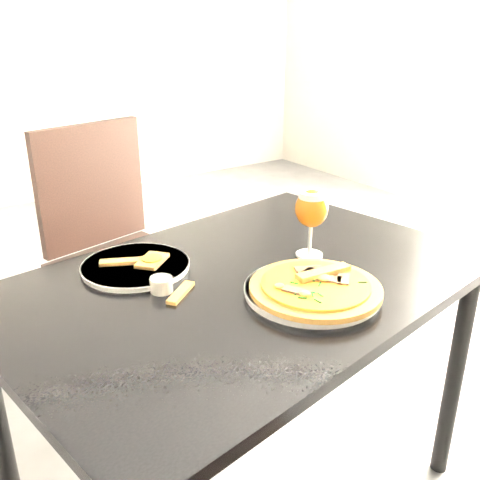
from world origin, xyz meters
TOP-DOWN VIEW (x-y plane):
  - ground at (0.00, 0.00)m, footprint 6.00×6.00m
  - dining_table at (-0.32, -0.33)m, footprint 1.31×0.98m
  - chair_far at (-0.34, 0.46)m, footprint 0.55×0.55m
  - plate_main at (-0.25, -0.50)m, footprint 0.36×0.36m
  - pizza at (-0.25, -0.51)m, footprint 0.30×0.30m
  - plate_second at (-0.52, -0.14)m, footprint 0.30×0.30m
  - crust_scraps at (-0.51, -0.15)m, footprint 0.18×0.13m
  - loose_crust at (-0.50, -0.33)m, footprint 0.10×0.09m
  - sauce_cup at (-0.53, -0.29)m, footprint 0.05×0.05m
  - beer_glass at (-0.10, -0.33)m, footprint 0.09×0.09m

SIDE VIEW (x-z plane):
  - ground at x=0.00m, z-range 0.00..0.00m
  - chair_far at x=-0.34m, z-range 0.05..1.05m
  - dining_table at x=-0.32m, z-range 0.28..1.03m
  - loose_crust at x=-0.50m, z-range 0.75..0.76m
  - plate_second at x=-0.52m, z-range 0.75..0.76m
  - plate_main at x=-0.25m, z-range 0.75..0.77m
  - sauce_cup at x=-0.53m, z-range 0.75..0.79m
  - crust_scraps at x=-0.51m, z-range 0.76..0.78m
  - pizza at x=-0.25m, z-range 0.76..0.79m
  - beer_glass at x=-0.10m, z-range 0.79..0.97m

